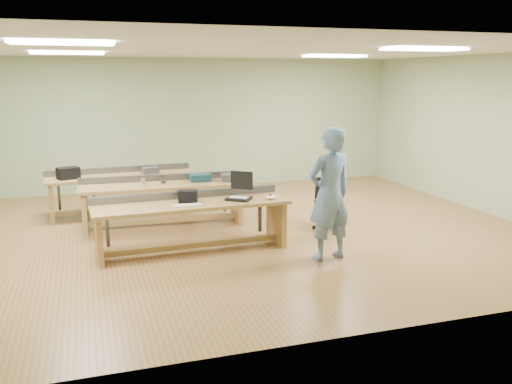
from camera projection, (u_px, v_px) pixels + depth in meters
The scene contains 22 objects.
floor at pixel (234, 232), 9.18m from camera, with size 10.00×10.00×0.00m, color #995F3A.
ceiling at pixel (232, 49), 8.56m from camera, with size 10.00×10.00×0.00m, color silver.
wall_back at pixel (188, 124), 12.60m from camera, with size 10.00×0.04×3.00m, color #94AD83.
wall_front at pixel (344, 193), 5.14m from camera, with size 10.00×0.04×3.00m, color #94AD83.
wall_right at pixel (485, 134), 10.35m from camera, with size 0.04×8.00×3.00m, color #94AD83.
fluor_panels at pixel (232, 51), 8.56m from camera, with size 6.20×3.50×0.03m.
workbench_front at pixel (191, 215), 8.08m from camera, with size 2.93×0.89×0.86m.
workbench_mid at pixel (163, 194), 9.48m from camera, with size 2.86×0.86×0.86m.
workbench_back at pixel (122, 185), 10.31m from camera, with size 2.81×0.93×0.86m.
person at pixel (329, 194), 7.64m from camera, with size 0.69×0.46×1.90m, color #6582A6.
laptop_base at pixel (239, 199), 8.20m from camera, with size 0.35×0.29×0.04m, color black.
laptop_screen at pixel (242, 180), 8.27m from camera, with size 0.35×0.02×0.28m, color black.
keyboard at pixel (188, 205), 7.80m from camera, with size 0.42×0.14×0.02m, color beige.
trackball_mouse at pixel (271, 197), 8.23m from camera, with size 0.14×0.17×0.07m, color white.
camera_bag at pixel (188, 196), 8.02m from camera, with size 0.27×0.17×0.18m, color black.
task_chair at pixel (326, 211), 9.27m from camera, with size 0.62×0.62×0.88m.
parts_bin_teal at pixel (200, 177), 9.67m from camera, with size 0.36×0.27×0.13m, color #12303B.
parts_bin_grey at pixel (234, 177), 9.71m from camera, with size 0.45×0.29×0.12m, color #353538.
mug at pixel (163, 181), 9.48m from camera, with size 0.12×0.12×0.09m, color #353538.
drinks_can at pixel (143, 182), 9.25m from camera, with size 0.07×0.07×0.13m, color #B9B9BD.
storage_box_back at pixel (68, 173), 9.87m from camera, with size 0.37×0.26×0.21m, color black.
tray_back at pixel (150, 170), 10.43m from camera, with size 0.30×0.22×0.12m, color #353538.
Camera 1 is at (-2.32, -8.54, 2.58)m, focal length 38.00 mm.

